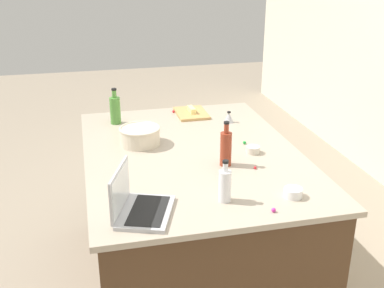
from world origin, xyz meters
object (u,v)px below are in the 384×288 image
object	(u,v)px
mixing_bowl_large	(140,135)
bottle_vinegar	(225,185)
bottle_soy	(226,148)
butter_stick_left	(191,110)
ramekin_small	(293,193)
ramekin_medium	(253,150)
kitchen_timer	(229,117)
laptop	(137,204)
cutting_board	(191,113)
bottle_olive	(115,109)

from	to	relation	value
mixing_bowl_large	bottle_vinegar	bearing A→B (deg)	20.34
bottle_soy	butter_stick_left	bearing A→B (deg)	179.04
ramekin_small	ramekin_medium	bearing A→B (deg)	-179.62
butter_stick_left	kitchen_timer	xyz separation A→B (m)	(0.22, 0.21, -0.00)
bottle_vinegar	kitchen_timer	world-z (taller)	bottle_vinegar
ramekin_medium	kitchen_timer	distance (m)	0.54
ramekin_medium	laptop	bearing A→B (deg)	-54.19
bottle_soy	cutting_board	xyz separation A→B (m)	(-0.89, 0.01, -0.09)
bottle_soy	cutting_board	distance (m)	0.89
laptop	butter_stick_left	xyz separation A→B (m)	(-1.30, 0.55, -0.01)
bottle_soy	ramekin_medium	bearing A→B (deg)	121.11
cutting_board	ramekin_small	distance (m)	1.32
butter_stick_left	kitchen_timer	bearing A→B (deg)	43.92
mixing_bowl_large	kitchen_timer	size ratio (longest dim) A/B	3.24
ramekin_medium	kitchen_timer	xyz separation A→B (m)	(-0.54, 0.02, 0.02)
ramekin_small	mixing_bowl_large	bearing A→B (deg)	-143.14
kitchen_timer	bottle_soy	bearing A→B (deg)	-18.76
bottle_soy	mixing_bowl_large	bearing A→B (deg)	-134.41
laptop	ramekin_medium	world-z (taller)	laptop
butter_stick_left	mixing_bowl_large	bearing A→B (deg)	-42.06
bottle_olive	cutting_board	bearing A→B (deg)	96.85
bottle_olive	ramekin_medium	world-z (taller)	bottle_olive
ramekin_medium	bottle_olive	bearing A→B (deg)	-133.64
ramekin_small	bottle_olive	bearing A→B (deg)	-149.42
ramekin_small	kitchen_timer	world-z (taller)	kitchen_timer
cutting_board	ramekin_medium	xyz separation A→B (m)	(0.76, 0.19, 0.01)
bottle_vinegar	bottle_olive	bearing A→B (deg)	-161.40
laptop	bottle_soy	distance (m)	0.68
bottle_olive	bottle_soy	bearing A→B (deg)	32.75
bottle_soy	bottle_vinegar	bearing A→B (deg)	-17.51
laptop	ramekin_small	distance (m)	0.74
bottle_soy	ramekin_small	bearing A→B (deg)	26.07
mixing_bowl_large	ramekin_medium	xyz separation A→B (m)	(0.28, 0.62, -0.04)
bottle_vinegar	ramekin_small	distance (m)	0.34
ramekin_small	kitchen_timer	xyz separation A→B (m)	(-1.09, 0.02, 0.01)
laptop	bottle_vinegar	bearing A→B (deg)	93.31
bottle_olive	cutting_board	world-z (taller)	bottle_olive
bottle_soy	ramekin_medium	distance (m)	0.25
butter_stick_left	bottle_soy	bearing A→B (deg)	-0.96
bottle_olive	ramekin_small	size ratio (longest dim) A/B	2.73
laptop	ramekin_medium	distance (m)	0.91
butter_stick_left	ramekin_medium	distance (m)	0.79
bottle_olive	cutting_board	distance (m)	0.55
bottle_vinegar	cutting_board	distance (m)	1.28
bottle_olive	kitchen_timer	distance (m)	0.77
ramekin_small	kitchen_timer	size ratio (longest dim) A/B	1.16
kitchen_timer	bottle_olive	bearing A→B (deg)	-101.63
bottle_olive	ramekin_medium	distance (m)	1.01
cutting_board	ramekin_medium	size ratio (longest dim) A/B	3.57
bottle_olive	kitchen_timer	bearing A→B (deg)	78.37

